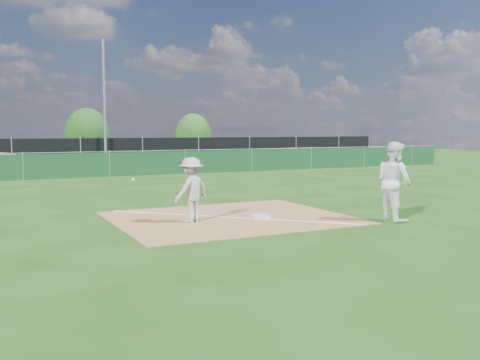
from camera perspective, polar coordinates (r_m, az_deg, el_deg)
name	(u,v)px	position (r m, az deg, el deg)	size (l,w,h in m)	color
ground	(137,186)	(22.56, -10.93, -0.64)	(90.00, 90.00, 0.00)	#1A440E
infield_dirt	(230,218)	(14.16, -1.11, -4.04)	(6.00, 5.00, 0.02)	#9B693E
foul_line	(230,217)	(14.16, -1.11, -3.98)	(0.08, 7.00, 0.01)	white
green_fence	(109,165)	(27.35, -13.76, 1.60)	(44.00, 0.05, 1.20)	#0F381C
black_fence	(81,153)	(35.17, -16.64, 2.82)	(46.00, 0.04, 1.80)	black
parking_lot	(69,162)	(40.15, -17.82, 1.80)	(46.00, 9.00, 0.01)	black
light_pole	(104,103)	(35.17, -14.26, 7.94)	(0.16, 0.16, 8.00)	slate
first_base	(261,216)	(14.05, 2.20, -3.89)	(0.42, 0.42, 0.09)	silver
play_at_first	(191,190)	(13.40, -5.21, -1.05)	(2.17, 0.97, 1.63)	silver
runner	(394,181)	(14.23, 16.10, -0.12)	(0.99, 0.77, 2.03)	white
car_mid	(35,152)	(39.16, -20.99, 2.82)	(1.73, 4.95, 1.63)	black
car_right	(135,152)	(41.04, -11.14, 2.91)	(1.75, 4.30, 1.25)	black
tree_mid	(87,132)	(45.40, -16.00, 4.90)	(3.46, 3.46, 4.10)	#382316
tree_right	(193,134)	(48.13, -5.03, 4.90)	(3.18, 3.18, 3.77)	#382316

